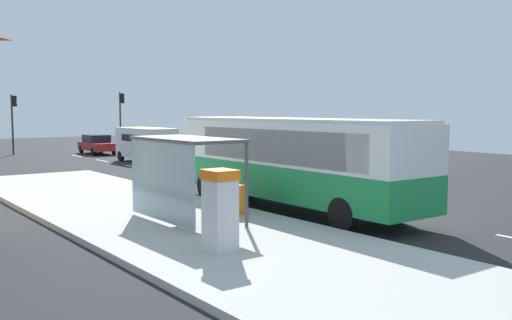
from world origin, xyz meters
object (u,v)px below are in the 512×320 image
Objects in this scene: ticket_machine at (220,210)px; recycling_bin_yellow at (216,194)px; recycling_bin_orange at (240,199)px; bus at (291,157)px; sedan_near at (97,144)px; traffic_light_far_side at (13,115)px; bus_shelter at (177,158)px; recycling_bin_blue at (228,196)px; white_van at (146,142)px; traffic_light_near_side at (121,112)px.

ticket_machine is 6.00m from recycling_bin_yellow.
recycling_bin_yellow is at bearing 90.00° from recycling_bin_orange.
bus is 28.75m from sedan_near.
ticket_machine is 2.04× the size of recycling_bin_orange.
ticket_machine is at bearing -144.07° from bus.
recycling_bin_orange is 32.28m from traffic_light_far_side.
sedan_near reaches higher than recycling_bin_orange.
bus_shelter is (-4.70, -0.34, 0.25)m from bus.
bus reaches higher than recycling_bin_yellow.
sedan_near reaches higher than recycling_bin_yellow.
bus is at bearing -6.50° from recycling_bin_blue.
recycling_bin_blue is 0.20× the size of traffic_light_far_side.
recycling_bin_blue is at bearing -92.01° from traffic_light_far_side.
recycling_bin_yellow is (-2.49, 0.98, -1.19)m from bus.
white_van is 21.59m from bus_shelter.
sedan_near is 28.23m from recycling_bin_yellow.
recycling_bin_yellow is at bearing 30.84° from bus_shelter.
recycling_bin_orange is at bearing -90.00° from recycling_bin_blue.
white_van is 2.70× the size of ticket_machine.
bus is at bearing 4.11° from bus_shelter.
sedan_near is 29.59m from recycling_bin_orange.
bus is 2.46× the size of sedan_near.
recycling_bin_blue is 31.58m from traffic_light_far_side.
bus is 11.63× the size of recycling_bin_yellow.
ticket_machine is at bearing -106.54° from sedan_near.
sedan_near is at bearing -141.97° from traffic_light_near_side.
bus_shelter is (-2.21, 0.08, 1.44)m from recycling_bin_orange.
recycling_bin_orange is at bearing -90.00° from recycling_bin_yellow.
recycling_bin_blue is (-6.40, -19.16, -0.69)m from white_van.
traffic_light_near_side is 8.64m from traffic_light_far_side.
ticket_machine is at bearing -110.15° from traffic_light_near_side.
ticket_machine is 37.39m from traffic_light_near_side.
bus is 2.22× the size of traffic_light_near_side.
bus_shelter is at bearing 177.96° from recycling_bin_orange.
ticket_machine is (-9.56, -23.54, -0.17)m from white_van.
traffic_light_near_side is at bearing 72.82° from recycling_bin_orange.
recycling_bin_orange is 1.00× the size of recycling_bin_yellow.
traffic_light_near_side is (3.20, 2.50, 2.52)m from sedan_near.
sedan_near is 28.91m from recycling_bin_blue.
recycling_bin_orange is 32.94m from traffic_light_near_side.
traffic_light_far_side is at bearing 88.04° from recycling_bin_orange.
recycling_bin_blue is (-6.50, -28.17, -0.14)m from sedan_near.
sedan_near is at bearing 73.16° from bus_shelter.
ticket_machine reaches higher than sedan_near.
white_van is 1.17× the size of sedan_near.
traffic_light_far_side is at bearing 174.68° from traffic_light_near_side.
sedan_near reaches higher than recycling_bin_blue.
sedan_near is 4.78m from traffic_light_near_side.
sedan_near is 33.95m from ticket_machine.
recycling_bin_blue is (0.00, 0.70, 0.00)m from recycling_bin_orange.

